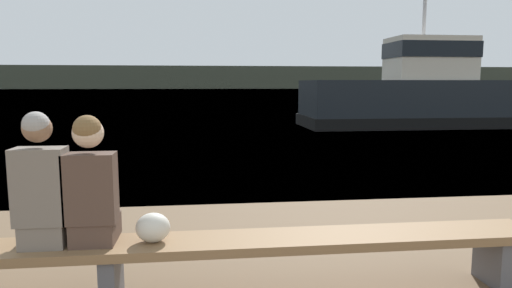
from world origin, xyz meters
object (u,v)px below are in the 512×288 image
at_px(shopping_bag, 153,228).
at_px(tugboat_red, 419,98).
at_px(bench_main, 111,254).
at_px(person_left, 42,188).
at_px(person_right, 92,187).

distance_m(shopping_bag, tugboat_red, 16.76).
xyz_separation_m(bench_main, shopping_bag, (0.33, -0.01, 0.20)).
height_order(bench_main, person_left, person_left).
relative_size(person_right, tugboat_red, 0.11).
bearing_deg(tugboat_red, bench_main, 146.03).
distance_m(bench_main, tugboat_red, 16.94).
relative_size(bench_main, shopping_bag, 26.45).
bearing_deg(tugboat_red, person_left, 144.71).
relative_size(bench_main, tugboat_red, 0.75).
bearing_deg(bench_main, person_right, 176.59).
bearing_deg(shopping_bag, bench_main, 178.89).
xyz_separation_m(person_right, shopping_bag, (0.45, -0.01, -0.33)).
bearing_deg(person_left, person_right, -0.09).
bearing_deg(shopping_bag, person_left, 179.00).
height_order(bench_main, tugboat_red, tugboat_red).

